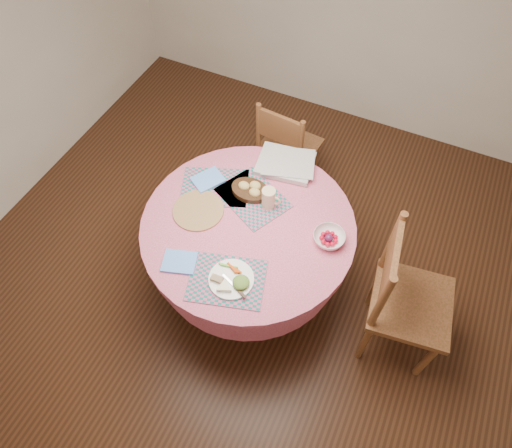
{
  "coord_description": "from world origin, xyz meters",
  "views": [
    {
      "loc": [
        0.68,
        -1.34,
        2.89
      ],
      "look_at": [
        0.05,
        0.0,
        0.78
      ],
      "focal_mm": 32.0,
      "sensor_mm": 36.0,
      "label": 1
    }
  ],
  "objects_px": {
    "chair_back": "(286,147)",
    "fruit_bowl": "(329,238)",
    "dining_table": "(249,242)",
    "latte_mug": "(269,198)",
    "wicker_trivet": "(198,210)",
    "chair_right": "(403,297)",
    "dinner_plate": "(232,280)",
    "bread_bowl": "(250,189)"
  },
  "relations": [
    {
      "from": "chair_back",
      "to": "fruit_bowl",
      "type": "relative_size",
      "value": 4.13
    },
    {
      "from": "dining_table",
      "to": "latte_mug",
      "type": "distance_m",
      "value": 0.32
    },
    {
      "from": "wicker_trivet",
      "to": "chair_right",
      "type": "bearing_deg",
      "value": 4.13
    },
    {
      "from": "dinner_plate",
      "to": "latte_mug",
      "type": "height_order",
      "value": "latte_mug"
    },
    {
      "from": "bread_bowl",
      "to": "fruit_bowl",
      "type": "relative_size",
      "value": 1.09
    },
    {
      "from": "dinner_plate",
      "to": "dining_table",
      "type": "bearing_deg",
      "value": 103.06
    },
    {
      "from": "dining_table",
      "to": "bread_bowl",
      "type": "bearing_deg",
      "value": 112.22
    },
    {
      "from": "chair_back",
      "to": "dinner_plate",
      "type": "height_order",
      "value": "chair_back"
    },
    {
      "from": "chair_right",
      "to": "bread_bowl",
      "type": "bearing_deg",
      "value": 73.85
    },
    {
      "from": "chair_right",
      "to": "latte_mug",
      "type": "xyz_separation_m",
      "value": [
        -0.89,
        0.12,
        0.29
      ]
    },
    {
      "from": "wicker_trivet",
      "to": "latte_mug",
      "type": "height_order",
      "value": "latte_mug"
    },
    {
      "from": "dining_table",
      "to": "latte_mug",
      "type": "relative_size",
      "value": 9.33
    },
    {
      "from": "chair_back",
      "to": "latte_mug",
      "type": "relative_size",
      "value": 6.58
    },
    {
      "from": "dining_table",
      "to": "latte_mug",
      "type": "height_order",
      "value": "latte_mug"
    },
    {
      "from": "chair_right",
      "to": "chair_back",
      "type": "height_order",
      "value": "chair_right"
    },
    {
      "from": "chair_right",
      "to": "latte_mug",
      "type": "relative_size",
      "value": 7.69
    },
    {
      "from": "wicker_trivet",
      "to": "fruit_bowl",
      "type": "bearing_deg",
      "value": 9.48
    },
    {
      "from": "wicker_trivet",
      "to": "bread_bowl",
      "type": "xyz_separation_m",
      "value": [
        0.22,
        0.25,
        0.03
      ]
    },
    {
      "from": "chair_right",
      "to": "wicker_trivet",
      "type": "height_order",
      "value": "chair_right"
    },
    {
      "from": "wicker_trivet",
      "to": "latte_mug",
      "type": "relative_size",
      "value": 2.26
    },
    {
      "from": "chair_back",
      "to": "dinner_plate",
      "type": "xyz_separation_m",
      "value": [
        0.23,
        -1.3,
        0.32
      ]
    },
    {
      "from": "latte_mug",
      "to": "dinner_plate",
      "type": "bearing_deg",
      "value": -86.51
    },
    {
      "from": "dinner_plate",
      "to": "latte_mug",
      "type": "bearing_deg",
      "value": 93.49
    },
    {
      "from": "chair_back",
      "to": "dining_table",
      "type": "bearing_deg",
      "value": 104.19
    },
    {
      "from": "dinner_plate",
      "to": "bread_bowl",
      "type": "height_order",
      "value": "bread_bowl"
    },
    {
      "from": "dining_table",
      "to": "dinner_plate",
      "type": "bearing_deg",
      "value": -76.94
    },
    {
      "from": "wicker_trivet",
      "to": "dinner_plate",
      "type": "xyz_separation_m",
      "value": [
        0.39,
        -0.33,
        0.02
      ]
    },
    {
      "from": "dinner_plate",
      "to": "fruit_bowl",
      "type": "distance_m",
      "value": 0.59
    },
    {
      "from": "wicker_trivet",
      "to": "dinner_plate",
      "type": "bearing_deg",
      "value": -40.39
    },
    {
      "from": "dinner_plate",
      "to": "bread_bowl",
      "type": "bearing_deg",
      "value": 106.5
    },
    {
      "from": "wicker_trivet",
      "to": "fruit_bowl",
      "type": "relative_size",
      "value": 1.42
    },
    {
      "from": "latte_mug",
      "to": "fruit_bowl",
      "type": "height_order",
      "value": "latte_mug"
    },
    {
      "from": "chair_back",
      "to": "dinner_plate",
      "type": "distance_m",
      "value": 1.36
    },
    {
      "from": "chair_back",
      "to": "latte_mug",
      "type": "bearing_deg",
      "value": 109.87
    },
    {
      "from": "bread_bowl",
      "to": "chair_right",
      "type": "bearing_deg",
      "value": -8.84
    },
    {
      "from": "bread_bowl",
      "to": "latte_mug",
      "type": "height_order",
      "value": "latte_mug"
    },
    {
      "from": "bread_bowl",
      "to": "dinner_plate",
      "type": "bearing_deg",
      "value": -73.5
    },
    {
      "from": "wicker_trivet",
      "to": "dinner_plate",
      "type": "height_order",
      "value": "dinner_plate"
    },
    {
      "from": "wicker_trivet",
      "to": "bread_bowl",
      "type": "height_order",
      "value": "bread_bowl"
    },
    {
      "from": "dining_table",
      "to": "dinner_plate",
      "type": "height_order",
      "value": "dinner_plate"
    },
    {
      "from": "latte_mug",
      "to": "wicker_trivet",
      "type": "bearing_deg",
      "value": -149.69
    },
    {
      "from": "latte_mug",
      "to": "chair_right",
      "type": "bearing_deg",
      "value": -7.53
    }
  ]
}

